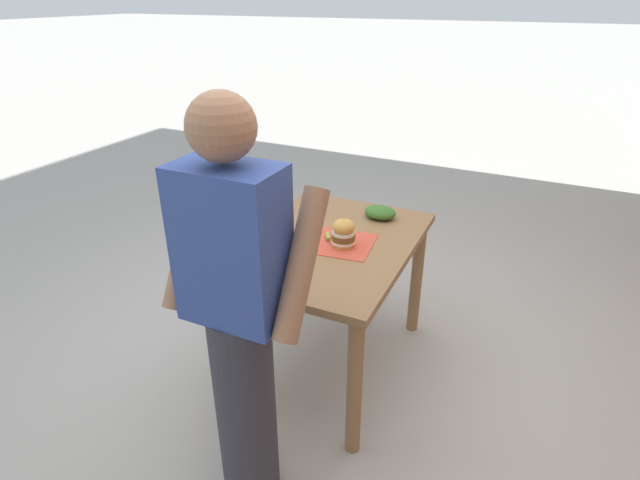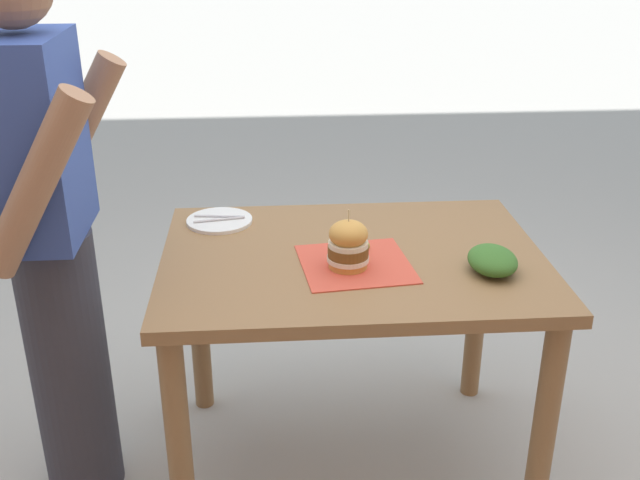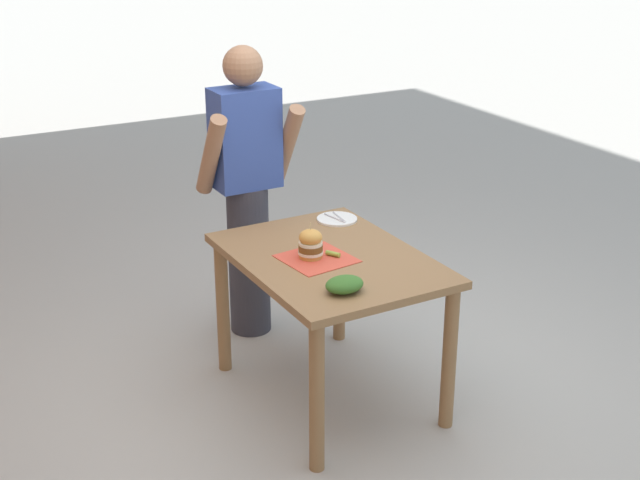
{
  "view_description": "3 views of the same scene",
  "coord_description": "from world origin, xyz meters",
  "views": [
    {
      "loc": [
        -0.93,
        2.11,
        1.94
      ],
      "look_at": [
        0.0,
        0.1,
        0.84
      ],
      "focal_mm": 28.0,
      "sensor_mm": 36.0,
      "label": 1
    },
    {
      "loc": [
        -2.05,
        0.25,
        1.75
      ],
      "look_at": [
        0.0,
        0.1,
        0.84
      ],
      "focal_mm": 42.0,
      "sensor_mm": 36.0,
      "label": 2
    },
    {
      "loc": [
        -2.01,
        -3.49,
        2.49
      ],
      "look_at": [
        0.0,
        0.1,
        0.84
      ],
      "focal_mm": 50.0,
      "sensor_mm": 36.0,
      "label": 3
    }
  ],
  "objects": [
    {
      "name": "ground_plane",
      "position": [
        0.0,
        0.0,
        0.0
      ],
      "size": [
        80.0,
        80.0,
        0.0
      ],
      "primitive_type": "plane",
      "color": "#ADAAA3"
    },
    {
      "name": "patio_table",
      "position": [
        0.0,
        0.0,
        0.66
      ],
      "size": [
        0.85,
        1.16,
        0.79
      ],
      "color": "olive",
      "rests_on": "ground"
    },
    {
      "name": "serving_paper",
      "position": [
        -0.07,
        -0.0,
        0.79
      ],
      "size": [
        0.35,
        0.35,
        0.0
      ],
      "primitive_type": "cube",
      "rotation": [
        0.0,
        0.0,
        0.11
      ],
      "color": "#D64C38",
      "rests_on": "patio_table"
    },
    {
      "name": "sandwich",
      "position": [
        -0.09,
        0.02,
        0.86
      ],
      "size": [
        0.12,
        0.12,
        0.18
      ],
      "color": "gold",
      "rests_on": "serving_paper"
    },
    {
      "name": "pickle_spear",
      "position": [
        0.01,
        -0.02,
        0.8
      ],
      "size": [
        0.06,
        0.08,
        0.02
      ],
      "primitive_type": "cylinder",
      "rotation": [
        0.0,
        1.57,
        2.09
      ],
      "color": "#8EA83D",
      "rests_on": "serving_paper"
    },
    {
      "name": "side_plate_with_forks",
      "position": [
        0.28,
        0.42,
        0.8
      ],
      "size": [
        0.22,
        0.22,
        0.02
      ],
      "color": "white",
      "rests_on": "patio_table"
    },
    {
      "name": "side_salad",
      "position": [
        -0.15,
        -0.39,
        0.82
      ],
      "size": [
        0.18,
        0.14,
        0.07
      ],
      "primitive_type": "ellipsoid",
      "color": "#386B28",
      "rests_on": "patio_table"
    },
    {
      "name": "diner_across_table",
      "position": [
        -0.04,
        0.88,
        0.88
      ],
      "size": [
        0.55,
        0.35,
        1.69
      ],
      "color": "#33333D",
      "rests_on": "ground"
    }
  ]
}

